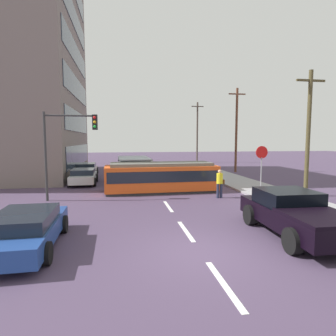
# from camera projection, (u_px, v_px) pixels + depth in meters

# --- Properties ---
(ground_plane) EXTENTS (120.00, 120.00, 0.00)m
(ground_plane) POSITION_uv_depth(u_px,v_px,m) (158.00, 192.00, 18.52)
(ground_plane) COLOR #483851
(sidewalk_curb_right) EXTENTS (3.20, 36.00, 0.14)m
(sidewalk_curb_right) POSITION_uv_depth(u_px,v_px,m) (290.00, 200.00, 15.69)
(sidewalk_curb_right) COLOR #959296
(sidewalk_curb_right) RESTS_ON ground
(lane_stripe_0) EXTENTS (0.16, 2.40, 0.01)m
(lane_stripe_0) POSITION_uv_depth(u_px,v_px,m) (224.00, 284.00, 6.74)
(lane_stripe_0) COLOR silver
(lane_stripe_0) RESTS_ON ground
(lane_stripe_1) EXTENTS (0.16, 2.40, 0.01)m
(lane_stripe_1) POSITION_uv_depth(u_px,v_px,m) (186.00, 231.00, 10.67)
(lane_stripe_1) COLOR silver
(lane_stripe_1) RESTS_ON ground
(lane_stripe_2) EXTENTS (0.16, 2.40, 0.01)m
(lane_stripe_2) POSITION_uv_depth(u_px,v_px,m) (168.00, 206.00, 14.59)
(lane_stripe_2) COLOR silver
(lane_stripe_2) RESTS_ON ground
(lane_stripe_3) EXTENTS (0.16, 2.40, 0.01)m
(lane_stripe_3) POSITION_uv_depth(u_px,v_px,m) (149.00, 179.00, 24.69)
(lane_stripe_3) COLOR silver
(lane_stripe_3) RESTS_ON ground
(lane_stripe_4) EXTENTS (0.16, 2.40, 0.01)m
(lane_stripe_4) POSITION_uv_depth(u_px,v_px,m) (143.00, 171.00, 30.58)
(lane_stripe_4) COLOR silver
(lane_stripe_4) RESTS_ON ground
(streetcar_tram) EXTENTS (7.31, 2.69, 1.92)m
(streetcar_tram) POSITION_uv_depth(u_px,v_px,m) (161.00, 177.00, 18.74)
(streetcar_tram) COLOR #E3531C
(streetcar_tram) RESTS_ON ground
(city_bus) EXTENTS (2.63, 5.42, 1.94)m
(city_bus) POSITION_uv_depth(u_px,v_px,m) (134.00, 167.00, 23.73)
(city_bus) COLOR #ADB5BF
(city_bus) RESTS_ON ground
(pedestrian_crossing) EXTENTS (0.51, 0.36, 1.67)m
(pedestrian_crossing) POSITION_uv_depth(u_px,v_px,m) (220.00, 182.00, 16.65)
(pedestrian_crossing) COLOR #282D47
(pedestrian_crossing) RESTS_ON ground
(pickup_truck_parked) EXTENTS (2.37, 5.05, 1.55)m
(pickup_truck_parked) POSITION_uv_depth(u_px,v_px,m) (294.00, 213.00, 10.10)
(pickup_truck_parked) COLOR black
(pickup_truck_parked) RESTS_ON ground
(parked_sedan_near) EXTENTS (2.09, 4.63, 1.19)m
(parked_sedan_near) POSITION_uv_depth(u_px,v_px,m) (26.00, 229.00, 8.87)
(parked_sedan_near) COLOR navy
(parked_sedan_near) RESTS_ON ground
(parked_sedan_mid) EXTENTS (2.04, 4.16, 1.19)m
(parked_sedan_mid) POSITION_uv_depth(u_px,v_px,m) (84.00, 176.00, 21.78)
(parked_sedan_mid) COLOR #B8BDBE
(parked_sedan_mid) RESTS_ON ground
(parked_sedan_far) EXTENTS (2.05, 4.51, 1.19)m
(parked_sedan_far) POSITION_uv_depth(u_px,v_px,m) (87.00, 169.00, 27.13)
(parked_sedan_far) COLOR beige
(parked_sedan_far) RESTS_ON ground
(stop_sign) EXTENTS (0.76, 0.07, 2.88)m
(stop_sign) POSITION_uv_depth(u_px,v_px,m) (262.00, 160.00, 17.45)
(stop_sign) COLOR gray
(stop_sign) RESTS_ON sidewalk_curb_right
(traffic_light_mast) EXTENTS (2.90, 0.33, 4.93)m
(traffic_light_mast) POSITION_uv_depth(u_px,v_px,m) (67.00, 139.00, 15.78)
(traffic_light_mast) COLOR #333333
(traffic_light_mast) RESTS_ON ground
(utility_pole_near) EXTENTS (1.80, 0.24, 7.44)m
(utility_pole_near) POSITION_uv_depth(u_px,v_px,m) (308.00, 131.00, 16.87)
(utility_pole_near) COLOR #4D4427
(utility_pole_near) RESTS_ON ground
(utility_pole_mid) EXTENTS (1.80, 0.24, 8.68)m
(utility_pole_mid) POSITION_uv_depth(u_px,v_px,m) (236.00, 129.00, 29.65)
(utility_pole_mid) COLOR brown
(utility_pole_mid) RESTS_ON ground
(utility_pole_far) EXTENTS (1.80, 0.24, 8.85)m
(utility_pole_far) POSITION_uv_depth(u_px,v_px,m) (197.00, 131.00, 42.04)
(utility_pole_far) COLOR brown
(utility_pole_far) RESTS_ON ground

